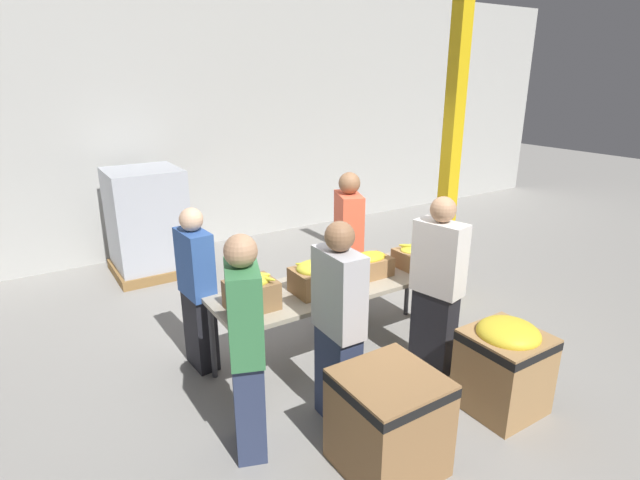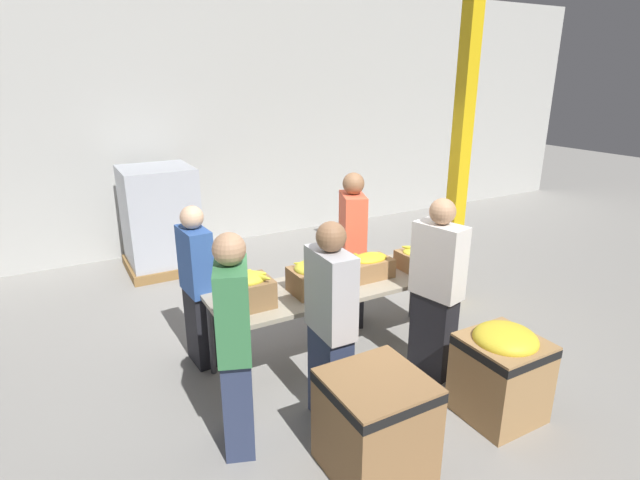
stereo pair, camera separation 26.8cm
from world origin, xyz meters
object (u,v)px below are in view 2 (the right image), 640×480
object	(u,v)px
volunteer_1	(330,327)
donation_bin_0	(375,422)
sorting_table	(339,288)
volunteer_0	(436,291)
banana_box_3	(419,257)
pallet_stack_0	(160,220)
banana_box_0	(248,289)
volunteer_3	(235,347)
volunteer_2	(198,288)
support_pillar	(462,135)
donation_bin_1	(501,369)
banana_box_1	(313,277)
volunteer_4	(352,251)
banana_box_2	(370,265)

from	to	relation	value
volunteer_1	donation_bin_0	size ratio (longest dim) A/B	2.28
sorting_table	volunteer_0	xyz separation A→B (m)	(0.61, -0.65, 0.09)
volunteer_1	banana_box_3	bearing A→B (deg)	-62.69
pallet_stack_0	banana_box_3	bearing A→B (deg)	-60.59
banana_box_0	donation_bin_0	distance (m)	1.49
volunteer_3	donation_bin_0	distance (m)	1.10
volunteer_1	volunteer_2	distance (m)	1.48
support_pillar	sorting_table	bearing A→B (deg)	-164.61
volunteer_2	donation_bin_1	distance (m)	2.73
banana_box_1	volunteer_4	distance (m)	1.05
sorting_table	support_pillar	size ratio (longest dim) A/B	0.61
volunteer_4	volunteer_2	bearing A→B (deg)	-67.96
banana_box_2	volunteer_3	world-z (taller)	volunteer_3
volunteer_1	support_pillar	distance (m)	3.02
donation_bin_1	volunteer_2	bearing A→B (deg)	133.87
sorting_table	volunteer_3	world-z (taller)	volunteer_3
banana_box_1	support_pillar	distance (m)	2.55
banana_box_0	volunteer_4	xyz separation A→B (m)	(1.43, 0.62, -0.11)
volunteer_3	pallet_stack_0	world-z (taller)	volunteer_3
donation_bin_0	support_pillar	distance (m)	3.50
volunteer_3	donation_bin_1	distance (m)	2.12
banana_box_3	volunteer_0	bearing A→B (deg)	-116.05
banana_box_3	support_pillar	xyz separation A→B (m)	(1.03, 0.59, 1.09)
banana_box_2	volunteer_1	size ratio (longest dim) A/B	0.25
banana_box_3	pallet_stack_0	world-z (taller)	pallet_stack_0
banana_box_2	volunteer_2	size ratio (longest dim) A/B	0.27
sorting_table	banana_box_1	world-z (taller)	banana_box_1
banana_box_2	pallet_stack_0	bearing A→B (deg)	111.64
banana_box_1	support_pillar	size ratio (longest dim) A/B	0.10
volunteer_3	banana_box_3	bearing A→B (deg)	-53.66
banana_box_2	volunteer_4	world-z (taller)	volunteer_4
volunteer_0	volunteer_4	size ratio (longest dim) A/B	0.99
banana_box_1	banana_box_2	size ratio (longest dim) A/B	0.92
donation_bin_0	donation_bin_1	distance (m)	1.22
volunteer_0	volunteer_3	xyz separation A→B (m)	(-1.89, -0.04, 0.00)
banana_box_1	volunteer_1	distance (m)	0.74
volunteer_1	support_pillar	xyz separation A→B (m)	(2.46, 1.29, 1.17)
donation_bin_0	banana_box_1	bearing A→B (deg)	80.57
support_pillar	pallet_stack_0	bearing A→B (deg)	136.88
banana_box_1	volunteer_4	size ratio (longest dim) A/B	0.23
support_pillar	banana_box_2	bearing A→B (deg)	-161.02
volunteer_0	pallet_stack_0	world-z (taller)	volunteer_0
volunteer_3	donation_bin_1	bearing A→B (deg)	-88.97
banana_box_0	banana_box_1	xyz separation A→B (m)	(0.61, -0.02, -0.00)
volunteer_3	donation_bin_1	world-z (taller)	volunteer_3
banana_box_1	donation_bin_0	distance (m)	1.44
donation_bin_0	pallet_stack_0	xyz separation A→B (m)	(-0.43, 4.61, 0.33)
banana_box_2	volunteer_4	distance (m)	0.62
volunteer_0	donation_bin_0	size ratio (longest dim) A/B	2.29
banana_box_2	donation_bin_0	bearing A→B (deg)	-122.47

